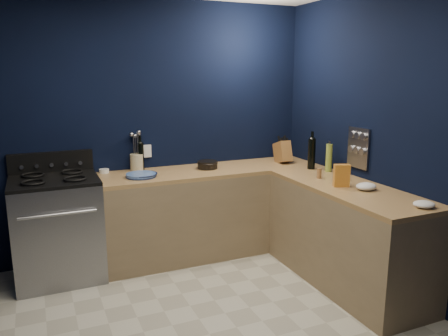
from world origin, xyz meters
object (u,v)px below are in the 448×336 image
plate_stack (141,175)px  knife_block (283,152)px  gas_range (58,230)px  crouton_bag (342,176)px  utensil_crock (137,162)px

plate_stack → knife_block: knife_block is taller
gas_range → plate_stack: (0.78, -0.06, 0.46)m
gas_range → crouton_bag: crouton_bag is taller
crouton_bag → utensil_crock: bearing=159.2°
gas_range → plate_stack: bearing=-4.2°
knife_block → crouton_bag: bearing=-90.4°
plate_stack → crouton_bag: size_ratio=1.45×
utensil_crock → knife_block: 1.58m
utensil_crock → knife_block: bearing=-9.3°
gas_range → crouton_bag: (2.30, -1.11, 0.54)m
knife_block → utensil_crock: bearing=174.0°
utensil_crock → plate_stack: bearing=-95.9°
crouton_bag → plate_stack: bearing=167.4°
knife_block → crouton_bag: size_ratio=1.15×
plate_stack → utensil_crock: bearing=84.1°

